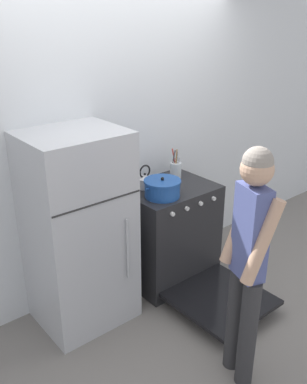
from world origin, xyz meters
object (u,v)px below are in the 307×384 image
Objects in this scene: tea_kettle at (145,181)px; dutch_oven_pot at (162,188)px; refrigerator at (79,231)px; utensil_jar at (176,170)px; stove_range at (171,235)px; person at (248,257)px.

dutch_oven_pot is at bearing -93.25° from tea_kettle.
refrigerator is 5.65× the size of utensil_jar.
utensil_jar reaches higher than tea_kettle.
stove_range is (0.91, -0.04, -0.33)m from refrigerator.
tea_kettle is (0.74, 0.12, 0.20)m from refrigerator.
tea_kettle is 0.75× the size of utensil_jar.
tea_kettle is 0.36m from utensil_jar.
refrigerator is 1.16× the size of stove_range.
person is (-0.25, -1.34, -0.04)m from tea_kettle.
refrigerator reaches higher than dutch_oven_pot.
utensil_jar is at bearing 40.44° from stove_range.
refrigerator is 1.13m from utensil_jar.
stove_range is 0.57m from tea_kettle.
stove_range is 0.82× the size of person.
tea_kettle is (0.01, 0.25, -0.01)m from dutch_oven_pot.
refrigerator is 0.97m from stove_range.
person is at bearing -114.43° from utensil_jar.
utensil_jar is (0.20, 0.17, 0.54)m from stove_range.
utensil_jar is 1.48m from person.
person is at bearing -67.90° from refrigerator.
utensil_jar is at bearing -5.68° from person.
person is (0.49, -1.22, 0.16)m from refrigerator.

